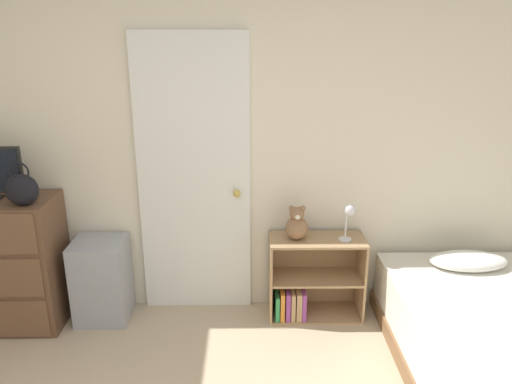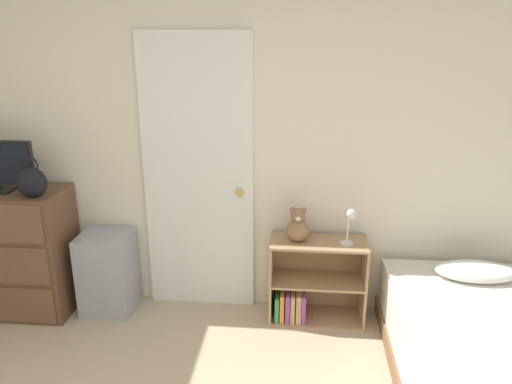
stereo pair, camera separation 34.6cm
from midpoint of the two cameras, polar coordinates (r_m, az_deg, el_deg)
wall_back at (r=3.69m, az=-8.38°, el=5.05°), size 10.00×0.06×2.55m
door_closed at (r=3.71m, az=-9.73°, el=1.42°), size 0.82×0.09×2.10m
handbag at (r=3.72m, az=-27.67°, el=0.24°), size 0.22×0.14×0.30m
storage_bin at (r=4.00m, az=-19.63°, el=-9.52°), size 0.38×0.35×0.63m
bookshelf at (r=3.85m, az=3.37°, el=-10.45°), size 0.70×0.32×0.63m
teddy_bear at (r=3.62m, az=1.96°, el=-3.82°), size 0.17×0.17×0.26m
desk_lamp at (r=3.59m, az=7.85°, el=-2.67°), size 0.11×0.10×0.28m
bed at (r=3.46m, az=24.46°, el=-16.57°), size 1.24×1.98×0.57m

